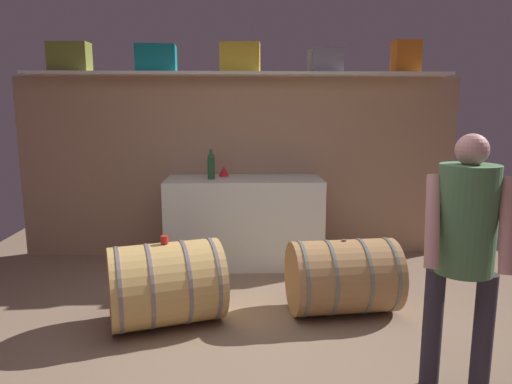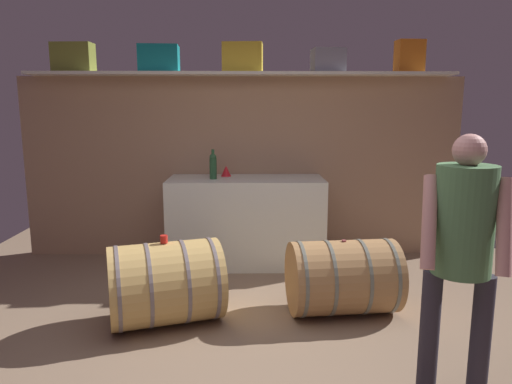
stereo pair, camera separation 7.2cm
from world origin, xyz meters
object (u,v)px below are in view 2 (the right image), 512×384
Objects in this scene: toolcase_orange at (409,56)px; winemaker_pouring at (462,240)px; wine_barrel_near at (165,283)px; tasting_cup at (164,239)px; toolcase_teal at (159,59)px; work_cabinet at (246,221)px; toolcase_grey at (328,61)px; wine_glass at (213,168)px; red_funnel at (226,171)px; wine_barrel_far at (343,277)px; toolcase_yellow at (243,58)px; toolcase_olive at (73,58)px; wine_bottle_green at (213,166)px.

toolcase_orange is 2.98m from winemaker_pouring.
wine_barrel_near is 17.39× the size of tasting_cup.
toolcase_teal reaches higher than work_cabinet.
toolcase_teal is 1.23× the size of toolcase_grey.
wine_glass is 0.14m from red_funnel.
wine_glass reaches higher than wine_barrel_far.
tasting_cup is 0.04× the size of winemaker_pouring.
toolcase_yellow is 0.91m from toolcase_grey.
wine_glass is at bearing -173.66° from red_funnel.
wine_barrel_far is at bearing -54.37° from red_funnel.
tasting_cup is (-0.59, -1.67, -1.52)m from toolcase_yellow.
toolcase_grey reaches higher than wine_barrel_near.
winemaker_pouring is at bearing -104.79° from toolcase_orange.
toolcase_orange reaches higher than toolcase_grey.
red_funnel is (-1.97, -0.09, -1.22)m from toolcase_orange.
toolcase_olive reaches higher than toolcase_grey.
work_cabinet is at bearing -168.61° from toolcase_grey.
toolcase_teal is 0.41× the size of wine_barrel_near.
toolcase_grey is at bearing 4.34° from toolcase_yellow.
winemaker_pouring reaches higher than red_funnel.
wine_bottle_green is 1.84m from wine_barrel_far.
wine_glass is at bearing 80.33° from tasting_cup.
toolcase_teal reaches higher than winemaker_pouring.
red_funnel is at bearing 58.21° from wine_bottle_green.
red_funnel is 2.01× the size of tasting_cup.
toolcase_olive reaches higher than work_cabinet.
wine_bottle_green is (-0.34, -0.05, 0.61)m from work_cabinet.
toolcase_yellow is 1.78m from toolcase_orange.
toolcase_olive is at bearing 172.51° from work_cabinet.
wine_bottle_green is 0.25m from red_funnel.
wine_bottle_green reaches higher than tasting_cup.
toolcase_orange is at bearing 2.49° from red_funnel.
wine_barrel_far is at bearing -96.86° from toolcase_grey.
tasting_cup is (0.00, 0.00, 0.36)m from wine_barrel_near.
toolcase_yellow reaches higher than wine_bottle_green.
toolcase_teal is 1.22× the size of toolcase_orange.
toolcase_yellow is 1.20m from wine_bottle_green.
toolcase_grey is 2.40m from wine_barrel_far.
toolcase_yellow is 1.22m from red_funnel.
wine_barrel_near is at bearing -179.27° from wine_barrel_far.
wine_barrel_near is at bearing -99.69° from wine_glass.
winemaker_pouring is (1.85, -0.97, 0.62)m from wine_barrel_near.
toolcase_teal is 1.38m from red_funnel.
toolcase_orange is 2.61m from wine_barrel_far.
wine_barrel_near is (-0.27, -1.57, -0.71)m from wine_glass.
toolcase_grey reaches higher than wine_glass.
toolcase_orange is (2.67, 0.00, 0.03)m from toolcase_teal.
toolcase_grey is 0.33× the size of wine_barrel_near.
winemaker_pouring is at bearing -86.36° from toolcase_grey.
red_funnel is at bearing -179.41° from toolcase_grey.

